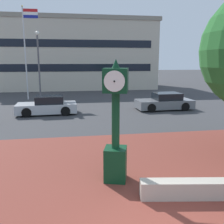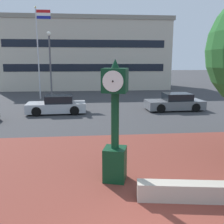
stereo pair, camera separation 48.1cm
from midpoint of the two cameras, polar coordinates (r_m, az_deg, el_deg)
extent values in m
cube|color=brown|center=(7.26, 5.31, -18.79)|extent=(44.00, 12.01, 0.01)
cube|color=#ADA393|center=(7.42, 17.34, -16.41)|extent=(3.22, 0.86, 0.50)
cube|color=#0C381E|center=(7.95, -0.96, -11.71)|extent=(0.82, 0.82, 1.05)
cylinder|color=#0C381E|center=(7.52, -1.00, -1.99)|extent=(0.24, 0.24, 1.71)
cube|color=#0C381E|center=(7.33, -1.03, 7.21)|extent=(0.86, 0.86, 0.70)
cylinder|color=white|center=(7.69, -0.65, 7.41)|extent=(0.57, 0.19, 0.59)
sphere|color=black|center=(7.71, -0.63, 7.42)|extent=(0.05, 0.05, 0.05)
cylinder|color=white|center=(6.98, -1.45, 6.99)|extent=(0.57, 0.19, 0.59)
sphere|color=black|center=(6.96, -1.47, 6.97)|extent=(0.05, 0.05, 0.05)
cone|color=#0C381E|center=(7.31, -1.05, 10.95)|extent=(0.24, 0.24, 0.26)
cube|color=slate|center=(19.69, 11.03, 1.85)|extent=(4.32, 2.00, 0.64)
cube|color=black|center=(19.69, 11.67, 3.47)|extent=(2.01, 1.67, 0.56)
cylinder|color=black|center=(18.44, 8.21, 0.92)|extent=(0.65, 0.24, 0.64)
cylinder|color=black|center=(20.07, 6.58, 1.82)|extent=(0.65, 0.24, 0.64)
cylinder|color=black|center=(19.47, 15.58, 1.17)|extent=(0.65, 0.24, 0.64)
cylinder|color=black|center=(21.02, 13.48, 2.01)|extent=(0.65, 0.24, 0.64)
cube|color=#B7BABF|center=(18.30, -15.31, 0.93)|extent=(4.18, 2.02, 0.64)
cube|color=black|center=(18.19, -14.76, 2.69)|extent=(1.95, 1.66, 0.56)
cylinder|color=black|center=(17.61, -19.57, -0.13)|extent=(0.65, 0.25, 0.64)
cylinder|color=black|center=(19.28, -18.91, 0.87)|extent=(0.65, 0.25, 0.64)
cylinder|color=black|center=(17.44, -11.29, 0.21)|extent=(0.65, 0.25, 0.64)
cylinder|color=black|center=(19.12, -11.35, 1.19)|extent=(0.65, 0.25, 0.64)
cylinder|color=silver|center=(25.61, -19.59, 12.15)|extent=(0.12, 0.12, 8.50)
sphere|color=gold|center=(26.07, -20.27, 21.64)|extent=(0.14, 0.14, 0.14)
cube|color=red|center=(25.90, -18.59, 21.04)|extent=(1.28, 0.02, 0.27)
cube|color=white|center=(25.85, -18.55, 20.45)|extent=(1.28, 0.02, 0.27)
cube|color=navy|center=(25.81, -18.51, 19.85)|extent=(1.28, 0.02, 0.27)
cube|color=beige|center=(36.61, -9.32, 12.33)|extent=(21.76, 10.24, 8.62)
cube|color=gray|center=(36.97, -9.57, 19.42)|extent=(22.19, 10.44, 0.50)
cube|color=black|center=(31.47, -9.24, 9.89)|extent=(19.58, 0.04, 0.90)
cube|color=black|center=(31.53, -9.41, 15.11)|extent=(19.58, 0.04, 0.90)
cylinder|color=#4C4C51|center=(22.26, -16.81, 8.96)|extent=(0.14, 0.14, 5.75)
sphere|color=white|center=(22.36, -17.27, 16.72)|extent=(0.36, 0.36, 0.36)
camera|label=1|loc=(0.24, -91.78, -0.36)|focal=40.29mm
camera|label=2|loc=(0.24, 88.22, 0.36)|focal=40.29mm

